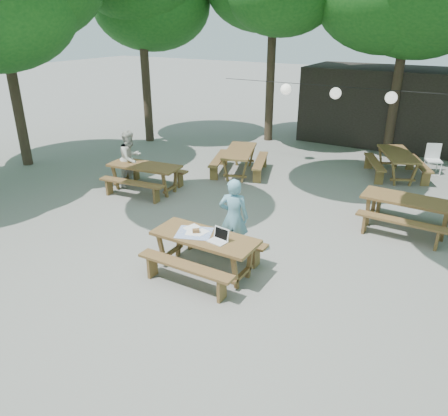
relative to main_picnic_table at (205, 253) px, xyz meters
name	(u,v)px	position (x,y,z in m)	size (l,w,h in m)	color
ground	(246,249)	(0.26, 1.18, -0.39)	(80.00, 80.00, 0.00)	slate
pavilion	(387,106)	(0.76, 11.68, 1.01)	(6.00, 3.00, 2.80)	black
main_picnic_table	(205,253)	(0.00, 0.00, 0.00)	(2.00, 1.58, 0.75)	brown
picnic_table_nw	(145,177)	(-3.77, 2.77, 0.00)	(2.08, 1.79, 0.75)	brown
picnic_table_ne	(407,214)	(2.95, 3.85, 0.00)	(2.02, 1.62, 0.75)	brown
picnic_table_far_w	(239,161)	(-2.23, 5.42, 0.00)	(2.12, 2.31, 0.75)	brown
picnic_table_far_e	(396,165)	(2.03, 7.55, 0.00)	(2.23, 2.39, 0.75)	brown
woman	(234,218)	(0.13, 0.86, 0.42)	(0.59, 0.39, 1.62)	#69A7C0
second_person	(131,158)	(-4.39, 2.93, 0.41)	(0.78, 0.60, 1.60)	beige
plastic_chair	(433,165)	(2.95, 8.51, -0.13)	(0.57, 0.57, 0.90)	white
laptop	(219,238)	(0.34, -0.04, 0.42)	(0.36, 0.30, 0.24)	white
tabletop_clutter	(195,232)	(-0.23, 0.01, 0.37)	(0.80, 0.74, 0.08)	#335AAF
paper_lanterns	(336,93)	(0.07, 7.18, 2.02)	(9.00, 0.34, 0.38)	black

